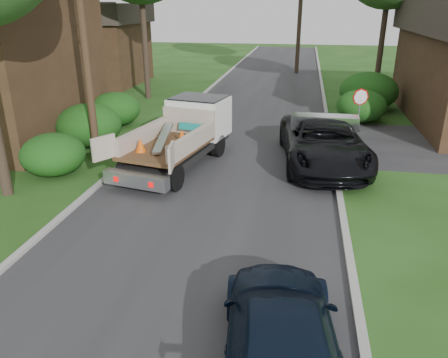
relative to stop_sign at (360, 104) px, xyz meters
name	(u,v)px	position (x,y,z in m)	size (l,w,h in m)	color
ground	(199,225)	(-5.20, -9.00, -1.78)	(120.00, 120.00, 0.00)	#214413
road	(245,131)	(-5.20, 1.00, -1.77)	(8.00, 90.00, 0.02)	#28282B
curb_left	(166,126)	(-9.30, 1.00, -1.72)	(0.20, 90.00, 0.12)	#9E9E99
curb_right	(330,134)	(-1.10, 1.00, -1.72)	(0.20, 90.00, 0.12)	#9E9E99
stop_sign	(360,104)	(0.00, 0.00, 0.00)	(0.71, 0.32, 2.48)	slate
utility_pole	(82,25)	(-10.68, -4.02, 3.40)	(2.42, 1.25, 10.00)	#382619
house_left_far	(93,43)	(-18.70, 13.00, 1.27)	(7.56, 7.56, 6.00)	#392617
hedge_left_a	(53,154)	(-11.40, -6.00, -1.01)	(2.34, 2.34, 1.53)	#104913
hedge_left_b	(89,125)	(-11.70, -2.50, -0.84)	(2.86, 2.86, 1.87)	#104913
hedge_left_c	(115,109)	(-12.00, 1.00, -0.93)	(2.60, 2.60, 1.70)	#104913
hedge_right_a	(361,106)	(0.60, 4.00, -0.93)	(2.60, 2.60, 1.70)	#104913
hedge_right_b	(369,91)	(1.30, 7.00, -0.67)	(3.38, 3.38, 2.21)	#104913
flatbed_truck	(187,129)	(-6.93, -3.57, -0.50)	(3.74, 6.58, 2.35)	black
black_pickup	(323,142)	(-1.60, -3.15, -0.87)	(3.02, 6.55, 1.82)	black
navy_suv	(281,339)	(-2.60, -13.98, -1.07)	(1.99, 4.90, 1.42)	black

